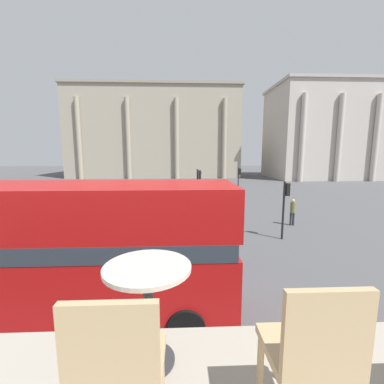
# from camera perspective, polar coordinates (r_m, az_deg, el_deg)

# --- Properties ---
(double_decker_bus) EXTENTS (10.89, 2.74, 3.98)m
(double_decker_bus) POSITION_cam_1_polar(r_m,az_deg,el_deg) (8.54, -30.41, -10.37)
(double_decker_bus) COLOR black
(double_decker_bus) RESTS_ON ground_plane
(cafe_dining_table) EXTENTS (0.60, 0.60, 0.73)m
(cafe_dining_table) POSITION_cam_1_polar(r_m,az_deg,el_deg) (1.92, -9.74, -21.14)
(cafe_dining_table) COLOR #2D2D30
(cafe_dining_table) RESTS_ON cafe_floor_slab
(cafe_chair_0) EXTENTS (0.40, 0.40, 0.91)m
(cafe_chair_0) POSITION_cam_1_polar(r_m,az_deg,el_deg) (1.46, -16.00, -33.53)
(cafe_chair_0) COLOR tan
(cafe_chair_0) RESTS_ON cafe_floor_slab
(cafe_chair_1) EXTENTS (0.40, 0.40, 0.91)m
(cafe_chair_1) POSITION_cam_1_polar(r_m,az_deg,el_deg) (1.60, 25.05, -29.61)
(cafe_chair_1) COLOR tan
(cafe_chair_1) RESTS_ON cafe_floor_slab
(plaza_building_left) EXTENTS (34.80, 16.50, 18.23)m
(plaza_building_left) POSITION_cam_1_polar(r_m,az_deg,el_deg) (58.09, -7.93, 12.70)
(plaza_building_left) COLOR #A39984
(plaza_building_left) RESTS_ON ground_plane
(plaza_building_right) EXTENTS (24.86, 14.81, 17.87)m
(plaza_building_right) POSITION_cam_1_polar(r_m,az_deg,el_deg) (59.21, 28.99, 11.48)
(plaza_building_right) COLOR #BCB2A8
(plaza_building_right) RESTS_ON ground_plane
(traffic_light_near) EXTENTS (0.42, 0.24, 3.29)m
(traffic_light_near) POSITION_cam_1_polar(r_m,az_deg,el_deg) (15.22, 20.01, -2.00)
(traffic_light_near) COLOR black
(traffic_light_near) RESTS_ON ground_plane
(traffic_light_mid) EXTENTS (0.42, 0.24, 3.62)m
(traffic_light_mid) POSITION_cam_1_polar(r_m,az_deg,el_deg) (20.34, 1.42, 1.62)
(traffic_light_mid) COLOR black
(traffic_light_mid) RESTS_ON ground_plane
(traffic_light_far) EXTENTS (0.42, 0.24, 3.23)m
(traffic_light_far) POSITION_cam_1_polar(r_m,az_deg,el_deg) (30.02, 10.42, 3.26)
(traffic_light_far) COLOR black
(traffic_light_far) RESTS_ON ground_plane
(pedestrian_olive) EXTENTS (0.32, 0.32, 1.80)m
(pedestrian_olive) POSITION_cam_1_polar(r_m,az_deg,el_deg) (18.59, 21.44, -3.78)
(pedestrian_olive) COLOR #282B33
(pedestrian_olive) RESTS_ON ground_plane
(pedestrian_white) EXTENTS (0.32, 0.32, 1.81)m
(pedestrian_white) POSITION_cam_1_polar(r_m,az_deg,el_deg) (30.11, 6.75, 1.29)
(pedestrian_white) COLOR #282B33
(pedestrian_white) RESTS_ON ground_plane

